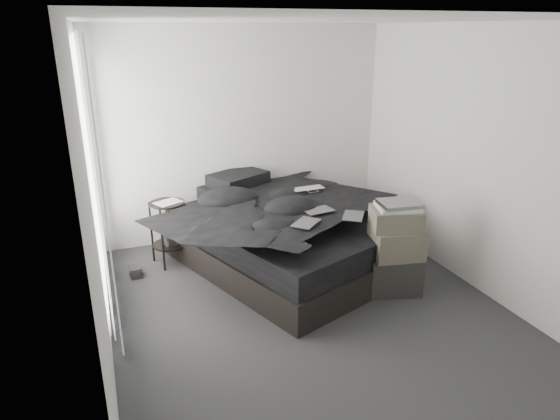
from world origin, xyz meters
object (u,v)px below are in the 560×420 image
object	(u,v)px
box_lower	(392,273)
side_stand	(169,233)
bed	(285,251)
laptop	(310,183)

from	to	relation	value
box_lower	side_stand	bearing A→B (deg)	144.41
bed	box_lower	bearing A→B (deg)	-69.62
laptop	box_lower	size ratio (longest dim) A/B	0.72
side_stand	box_lower	size ratio (longest dim) A/B	1.37
bed	side_stand	xyz separation A→B (m)	(-1.21, 0.50, 0.20)
side_stand	laptop	bearing A→B (deg)	-10.60
side_stand	bed	bearing A→B (deg)	-22.62
laptop	side_stand	world-z (taller)	laptop
bed	box_lower	xyz separation A→B (m)	(0.81, -0.94, 0.03)
laptop	side_stand	bearing A→B (deg)	167.07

